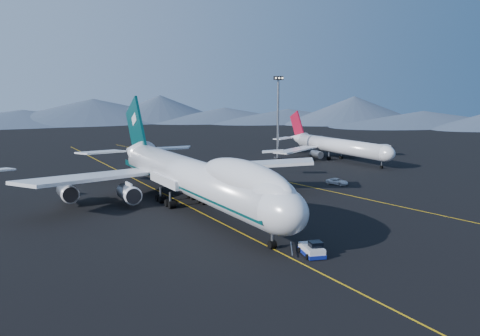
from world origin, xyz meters
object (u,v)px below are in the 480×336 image
service_van (337,182)px  boeing_747 (193,176)px  second_jet (336,146)px  pushback_tug (312,251)px  floodlight_mast (278,117)px

service_van → boeing_747: bearing=169.8°
boeing_747 → second_jet: size_ratio=1.52×
pushback_tug → second_jet: size_ratio=0.10×
floodlight_mast → second_jet: bearing=-36.2°
second_jet → pushback_tug: bearing=-134.7°
pushback_tug → floodlight_mast: size_ratio=0.20×
service_van → floodlight_mast: (10.99, 41.99, 11.64)m
service_van → floodlight_mast: size_ratio=0.20×
floodlight_mast → boeing_747: bearing=-134.9°
boeing_747 → pushback_tug: boeing_747 is taller
service_van → floodlight_mast: floodlight_mast is taller
boeing_747 → floodlight_mast: size_ratio=2.98×
pushback_tug → second_jet: 91.43m
second_jet → service_van: second_jet is taller
pushback_tug → floodlight_mast: 92.49m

